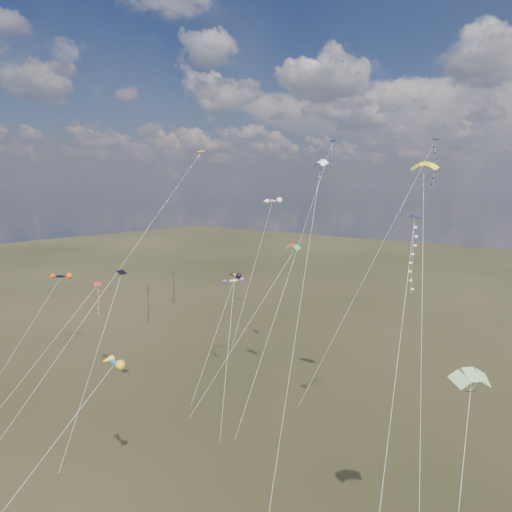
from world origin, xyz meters
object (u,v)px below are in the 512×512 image
Objects in this scene: utility_pole_near at (148,303)px; novelty_black_orange at (60,277)px; diamond_black_high at (426,177)px; parafoil_yellow at (424,166)px; utility_pole_far at (174,286)px.

utility_pole_near is 0.57× the size of novelty_black_orange.
novelty_black_orange is at bearing -78.52° from utility_pole_near.
utility_pole_near is 0.23× the size of diamond_black_high.
parafoil_yellow is 58.03m from novelty_black_orange.
novelty_black_orange is (4.20, -20.65, 9.34)m from utility_pole_near.
parafoil_yellow is (4.83, -15.43, 0.74)m from diamond_black_high.
utility_pole_near is at bearing -60.26° from utility_pole_far.
utility_pole_near is 1.00× the size of utility_pole_far.
diamond_black_high is at bearing -10.26° from utility_pole_far.
novelty_black_orange is (-55.07, -7.93, -16.49)m from parafoil_yellow.
diamond_black_high reaches higher than parafoil_yellow.
diamond_black_high reaches higher than novelty_black_orange.
utility_pole_far is at bearing 109.39° from novelty_black_orange.
parafoil_yellow reaches higher than utility_pole_near.
parafoil_yellow is at bearing -12.12° from utility_pole_near.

